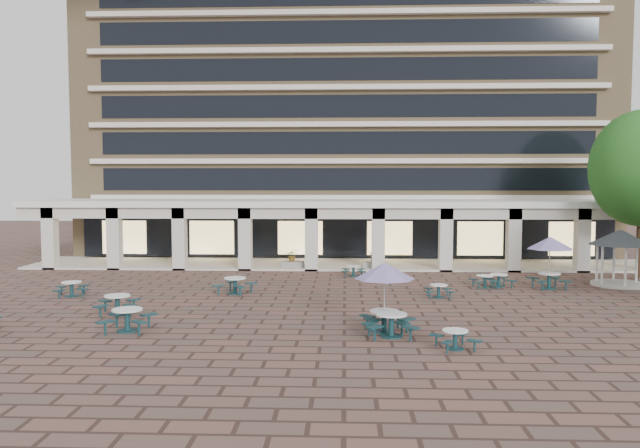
# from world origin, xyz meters

# --- Properties ---
(ground) EXTENTS (120.00, 120.00, 0.00)m
(ground) POSITION_xyz_m (0.00, 0.00, 0.00)
(ground) COLOR brown
(ground) RESTS_ON ground
(apartment_building) EXTENTS (40.00, 15.50, 25.20)m
(apartment_building) POSITION_xyz_m (0.00, 25.47, 12.60)
(apartment_building) COLOR #9B8057
(apartment_building) RESTS_ON ground
(retail_arcade) EXTENTS (42.00, 6.60, 4.40)m
(retail_arcade) POSITION_xyz_m (0.00, 14.80, 3.00)
(retail_arcade) COLOR white
(retail_arcade) RESTS_ON ground
(picnic_table_0) EXTENTS (1.97, 1.97, 0.86)m
(picnic_table_0) POSITION_xyz_m (-8.22, -3.89, 0.51)
(picnic_table_0) COLOR #153941
(picnic_table_0) RESTS_ON ground
(picnic_table_1) EXTENTS (1.95, 1.95, 0.87)m
(picnic_table_1) POSITION_xyz_m (1.72, -4.33, 0.52)
(picnic_table_1) COLOR #153941
(picnic_table_1) RESTS_ON ground
(picnic_table_2) EXTENTS (1.69, 1.69, 0.66)m
(picnic_table_2) POSITION_xyz_m (3.76, -5.92, 0.39)
(picnic_table_2) COLOR #153941
(picnic_table_2) RESTS_ON ground
(picnic_table_5) EXTENTS (2.09, 2.09, 0.82)m
(picnic_table_5) POSITION_xyz_m (-9.71, -0.90, 0.49)
(picnic_table_5) COLOR #153941
(picnic_table_5) RESTS_ON ground
(picnic_table_6) EXTENTS (2.27, 2.27, 2.62)m
(picnic_table_6) POSITION_xyz_m (1.50, -3.60, 2.22)
(picnic_table_6) COLOR #153941
(picnic_table_6) RESTS_ON ground
(picnic_table_7) EXTENTS (1.48, 1.48, 0.65)m
(picnic_table_7) POSITION_xyz_m (4.59, 3.41, 0.39)
(picnic_table_7) COLOR #153941
(picnic_table_7) RESTS_ON ground
(picnic_table_8) EXTENTS (1.95, 1.95, 0.73)m
(picnic_table_8) POSITION_xyz_m (-13.45, 3.02, 0.43)
(picnic_table_8) COLOR #153941
(picnic_table_8) RESTS_ON ground
(picnic_table_9) EXTENTS (2.21, 2.21, 0.83)m
(picnic_table_9) POSITION_xyz_m (-5.52, 4.03, 0.50)
(picnic_table_9) COLOR #153941
(picnic_table_9) RESTS_ON ground
(picnic_table_10) EXTENTS (1.58, 1.58, 0.67)m
(picnic_table_10) POSITION_xyz_m (7.47, 6.35, 0.40)
(picnic_table_10) COLOR #153941
(picnic_table_10) RESTS_ON ground
(picnic_table_11) EXTENTS (2.38, 2.38, 2.74)m
(picnic_table_11) POSITION_xyz_m (10.76, 6.09, 2.33)
(picnic_table_11) COLOR #153941
(picnic_table_11) RESTS_ON ground
(picnic_table_12) EXTENTS (1.45, 1.45, 0.64)m
(picnic_table_12) POSITION_xyz_m (0.53, 10.00, 0.38)
(picnic_table_12) COLOR #153941
(picnic_table_12) RESTS_ON ground
(picnic_table_13) EXTENTS (1.74, 1.74, 0.70)m
(picnic_table_13) POSITION_xyz_m (8.28, 6.64, 0.42)
(picnic_table_13) COLOR #153941
(picnic_table_13) RESTS_ON ground
(gazebo) EXTENTS (3.26, 3.26, 3.03)m
(gazebo) POSITION_xyz_m (14.94, 7.39, 2.28)
(gazebo) COLOR beige
(gazebo) RESTS_ON ground
(planter_left) EXTENTS (1.50, 0.71, 1.30)m
(planter_left) POSITION_xyz_m (-3.37, 12.90, 0.54)
(planter_left) COLOR gray
(planter_left) RESTS_ON ground
(planter_right) EXTENTS (1.50, 0.91, 1.34)m
(planter_right) POSITION_xyz_m (1.91, 12.90, 0.58)
(planter_right) COLOR gray
(planter_right) RESTS_ON ground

